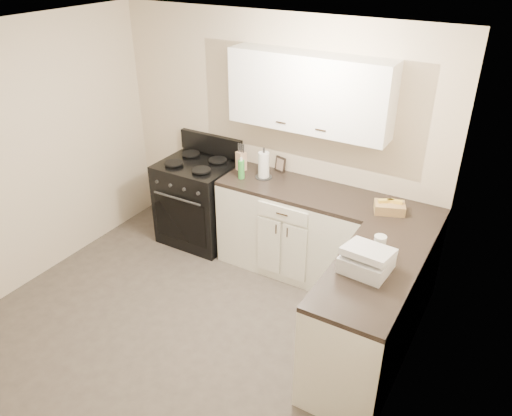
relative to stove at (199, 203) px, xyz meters
The scene contains 20 objects.
floor 1.73m from the stove, 62.14° to the right, with size 3.60×3.60×0.00m, color #473F38.
ceiling 2.64m from the stove, 62.14° to the right, with size 3.60×3.60×0.00m, color white.
wall_back 1.16m from the stove, 22.63° to the left, with size 3.60×3.60×0.00m, color beige.
wall_right 3.07m from the stove, 29.76° to the right, with size 3.60×3.60×0.00m, color beige.
wall_left 1.96m from the stove, 124.67° to the right, with size 3.60×3.60×0.00m, color beige.
base_cabinets_back 1.20m from the stove, ahead, with size 1.55×0.60×0.90m, color white.
base_cabinets_right 2.36m from the stove, 15.33° to the right, with size 0.60×1.90×0.90m, color white.
countertop_back 1.29m from the stove, ahead, with size 1.55×0.60×0.04m, color black.
countertop_right 2.41m from the stove, 15.33° to the right, with size 0.60×1.90×0.04m, color black.
upper_cabinets 1.84m from the stove, ahead, with size 1.55×0.30×0.70m, color white.
stove is the anchor object (origin of this frame).
knife_block 0.78m from the stove, 11.51° to the left, with size 0.09×0.08×0.20m, color #D8AD85.
paper_towel 1.01m from the stove, ahead, with size 0.11×0.11×0.27m, color white.
soap_bottle 0.85m from the stove, ahead, with size 0.06×0.06×0.19m, color green.
picture_frame 1.08m from the stove, 17.69° to the left, with size 0.13×0.02×0.16m, color black.
wicker_basket 2.18m from the stove, ahead, with size 0.26×0.17×0.09m, color tan.
countertop_grill 2.48m from the stove, 22.86° to the right, with size 0.34×0.31×0.12m, color silver.
glass_jar 2.41m from the stove, 17.03° to the right, with size 0.09×0.09×0.16m, color silver.
oven_mitt_near 2.36m from the stove, 34.04° to the right, with size 0.02×0.15×0.26m, color black.
oven_mitt_far 2.21m from the stove, 27.54° to the right, with size 0.02×0.13×0.23m, color black.
Camera 1 is at (2.26, -2.45, 3.10)m, focal length 35.00 mm.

